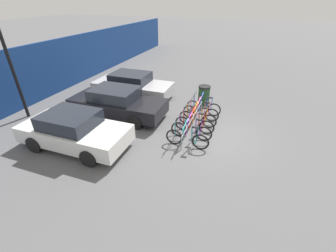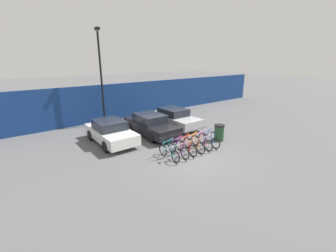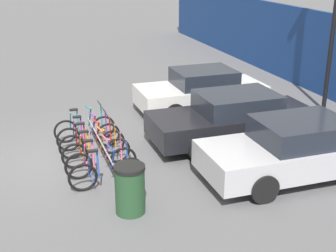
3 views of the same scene
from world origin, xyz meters
name	(u,v)px [view 3 (image 3 of 3)]	position (x,y,z in m)	size (l,w,h in m)	color
ground_plane	(72,159)	(0.00, 0.00, 0.00)	(120.00, 120.00, 0.00)	#59595B
bike_rack	(100,143)	(0.34, 0.68, 0.48)	(3.50, 0.04, 0.57)	gray
bicycle_teal	(85,128)	(-1.14, 0.53, 0.38)	(0.68, 1.71, 1.05)	black
bicycle_purple	(89,135)	(-0.52, 0.53, 0.38)	(0.68, 1.71, 1.05)	black
bicycle_red	(92,143)	(0.02, 0.53, 0.38)	(0.68, 1.71, 1.05)	black
bicycle_orange	(96,151)	(0.60, 0.53, 0.38)	(0.68, 1.71, 1.05)	black
bicycle_pink	(101,161)	(1.21, 0.53, 0.38)	(0.68, 1.71, 1.05)	black
bicycle_blue	(107,172)	(1.82, 0.53, 0.38)	(0.68, 1.71, 1.05)	black
car_white	(201,91)	(-2.51, 4.58, 0.69)	(1.91, 4.15, 1.40)	silver
car_black	(234,118)	(0.27, 4.38, 0.69)	(1.91, 4.55, 1.40)	black
car_silver	(297,149)	(2.67, 4.82, 0.69)	(1.91, 4.46, 1.40)	#B7B7BC
trash_bin	(130,189)	(3.01, 0.76, 0.52)	(0.63, 0.63, 1.03)	#234728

